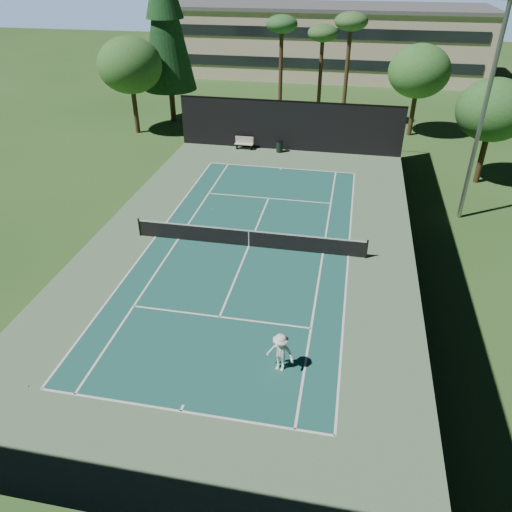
# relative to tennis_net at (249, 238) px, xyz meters

# --- Properties ---
(ground) EXTENTS (160.00, 160.00, 0.00)m
(ground) POSITION_rel_tennis_net_xyz_m (0.00, 0.00, -0.56)
(ground) COLOR #2B521F
(ground) RESTS_ON ground
(apron_slab) EXTENTS (18.00, 32.00, 0.01)m
(apron_slab) POSITION_rel_tennis_net_xyz_m (0.00, 0.00, -0.55)
(apron_slab) COLOR #587955
(apron_slab) RESTS_ON ground
(court_surface) EXTENTS (10.97, 23.77, 0.01)m
(court_surface) POSITION_rel_tennis_net_xyz_m (0.00, 0.00, -0.55)
(court_surface) COLOR #1B574D
(court_surface) RESTS_ON ground
(court_lines) EXTENTS (11.07, 23.87, 0.01)m
(court_lines) POSITION_rel_tennis_net_xyz_m (0.00, 0.00, -0.54)
(court_lines) COLOR white
(court_lines) RESTS_ON ground
(tennis_net) EXTENTS (12.90, 0.10, 1.10)m
(tennis_net) POSITION_rel_tennis_net_xyz_m (0.00, 0.00, 0.00)
(tennis_net) COLOR black
(tennis_net) RESTS_ON ground
(fence) EXTENTS (18.04, 32.05, 4.03)m
(fence) POSITION_rel_tennis_net_xyz_m (0.00, 0.06, 1.45)
(fence) COLOR black
(fence) RESTS_ON ground
(player) EXTENTS (1.23, 0.86, 1.73)m
(player) POSITION_rel_tennis_net_xyz_m (3.16, -9.10, 0.31)
(player) COLOR white
(player) RESTS_ON ground
(tennis_ball_a) EXTENTS (0.06, 0.06, 0.06)m
(tennis_ball_a) POSITION_rel_tennis_net_xyz_m (-6.06, -11.85, -0.53)
(tennis_ball_a) COLOR #BBD630
(tennis_ball_a) RESTS_ON ground
(tennis_ball_b) EXTENTS (0.07, 0.07, 0.07)m
(tennis_ball_b) POSITION_rel_tennis_net_xyz_m (-3.21, 4.02, -0.52)
(tennis_ball_b) COLOR #C6D730
(tennis_ball_b) RESTS_ON ground
(tennis_ball_c) EXTENTS (0.08, 0.08, 0.08)m
(tennis_ball_c) POSITION_rel_tennis_net_xyz_m (-0.27, 4.32, -0.52)
(tennis_ball_c) COLOR #CCF136
(tennis_ball_c) RESTS_ON ground
(tennis_ball_d) EXTENTS (0.06, 0.06, 0.06)m
(tennis_ball_d) POSITION_rel_tennis_net_xyz_m (-3.97, 4.76, -0.53)
(tennis_ball_d) COLOR yellow
(tennis_ball_d) RESTS_ON ground
(park_bench) EXTENTS (1.50, 0.45, 1.02)m
(park_bench) POSITION_rel_tennis_net_xyz_m (-3.64, 15.55, -0.01)
(park_bench) COLOR beige
(park_bench) RESTS_ON ground
(trash_bin) EXTENTS (0.56, 0.56, 0.95)m
(trash_bin) POSITION_rel_tennis_net_xyz_m (-0.66, 15.34, -0.08)
(trash_bin) COLOR black
(trash_bin) RESTS_ON ground
(pine_tree) EXTENTS (4.80, 4.80, 15.00)m
(pine_tree) POSITION_rel_tennis_net_xyz_m (-12.00, 22.00, 9.00)
(pine_tree) COLOR #4C3720
(pine_tree) RESTS_ON ground
(palm_a) EXTENTS (2.80, 2.80, 9.32)m
(palm_a) POSITION_rel_tennis_net_xyz_m (-2.00, 24.00, 7.63)
(palm_a) COLOR #4C3120
(palm_a) RESTS_ON ground
(palm_b) EXTENTS (2.80, 2.80, 8.42)m
(palm_b) POSITION_rel_tennis_net_xyz_m (1.50, 26.00, 6.80)
(palm_b) COLOR #4A2F1F
(palm_b) RESTS_ON ground
(palm_c) EXTENTS (2.80, 2.80, 9.77)m
(palm_c) POSITION_rel_tennis_net_xyz_m (4.00, 23.00, 8.05)
(palm_c) COLOR #4A361F
(palm_c) RESTS_ON ground
(decid_tree_a) EXTENTS (5.12, 5.12, 7.62)m
(decid_tree_a) POSITION_rel_tennis_net_xyz_m (10.00, 22.00, 4.86)
(decid_tree_a) COLOR #43321D
(decid_tree_a) RESTS_ON ground
(decid_tree_b) EXTENTS (4.80, 4.80, 7.14)m
(decid_tree_b) POSITION_rel_tennis_net_xyz_m (14.00, 12.00, 4.52)
(decid_tree_b) COLOR #41301B
(decid_tree_b) RESTS_ON ground
(decid_tree_c) EXTENTS (5.44, 5.44, 8.09)m
(decid_tree_c) POSITION_rel_tennis_net_xyz_m (-14.00, 18.00, 5.21)
(decid_tree_c) COLOR #46331E
(decid_tree_c) RESTS_ON ground
(campus_building) EXTENTS (40.50, 12.50, 8.30)m
(campus_building) POSITION_rel_tennis_net_xyz_m (0.00, 45.98, 3.65)
(campus_building) COLOR beige
(campus_building) RESTS_ON ground
(light_pole) EXTENTS (0.90, 0.25, 12.22)m
(light_pole) POSITION_rel_tennis_net_xyz_m (12.00, 6.00, 5.90)
(light_pole) COLOR gray
(light_pole) RESTS_ON ground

